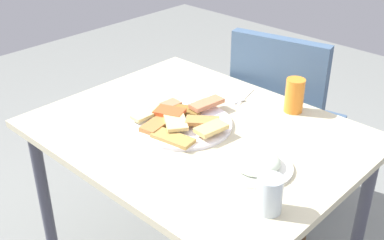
# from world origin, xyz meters

# --- Properties ---
(dining_table) EXTENTS (1.04, 0.82, 0.75)m
(dining_table) POSITION_xyz_m (0.00, 0.00, 0.66)
(dining_table) COLOR beige
(dining_table) RESTS_ON ground_plane
(dining_chair) EXTENTS (0.50, 0.50, 0.93)m
(dining_chair) POSITION_xyz_m (-0.05, 0.60, 0.53)
(dining_chair) COLOR #435D7D
(dining_chair) RESTS_ON ground_plane
(pide_platter) EXTENTS (0.33, 0.35, 0.04)m
(pide_platter) POSITION_xyz_m (-0.06, -0.02, 0.76)
(pide_platter) COLOR white
(pide_platter) RESTS_ON dining_table
(salad_plate_greens) EXTENTS (0.21, 0.21, 0.05)m
(salad_plate_greens) POSITION_xyz_m (0.28, -0.05, 0.76)
(salad_plate_greens) COLOR white
(salad_plate_greens) RESTS_ON dining_table
(soda_can) EXTENTS (0.07, 0.07, 0.12)m
(soda_can) POSITION_xyz_m (0.15, 0.33, 0.81)
(soda_can) COLOR orange
(soda_can) RESTS_ON dining_table
(drinking_glass) EXTENTS (0.07, 0.07, 0.10)m
(drinking_glass) POSITION_xyz_m (0.41, -0.18, 0.80)
(drinking_glass) COLOR silver
(drinking_glass) RESTS_ON dining_table
(paper_napkin) EXTENTS (0.18, 0.18, 0.00)m
(paper_napkin) POSITION_xyz_m (-0.10, 0.28, 0.75)
(paper_napkin) COLOR white
(paper_napkin) RESTS_ON dining_table
(fork) EXTENTS (0.17, 0.08, 0.00)m
(fork) POSITION_xyz_m (-0.10, 0.26, 0.75)
(fork) COLOR silver
(fork) RESTS_ON paper_napkin
(spoon) EXTENTS (0.18, 0.09, 0.00)m
(spoon) POSITION_xyz_m (-0.10, 0.30, 0.75)
(spoon) COLOR silver
(spoon) RESTS_ON paper_napkin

